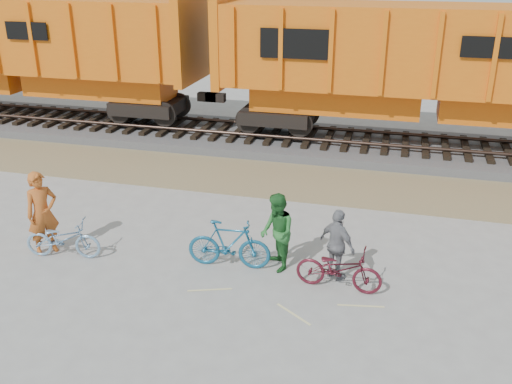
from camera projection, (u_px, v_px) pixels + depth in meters
The scene contains 12 objects.
ground at pixel (267, 277), 11.97m from camera, with size 120.00×120.00×0.00m, color #9E9E99.
gravel_strip at pixel (311, 183), 16.87m from camera, with size 120.00×3.00×0.02m, color #8A7B55.
ballast_bed at pixel (328, 143), 19.94m from camera, with size 120.00×4.00×0.30m, color slate.
track at pixel (329, 135), 19.82m from camera, with size 120.00×2.60×0.24m.
hopper_car_left at pixel (23, 47), 21.61m from camera, with size 14.00×3.13×4.65m.
hopper_car_center at pixel (434, 65), 18.08m from camera, with size 14.00×3.13×4.65m.
bicycle_blue at pixel (63, 239), 12.60m from camera, with size 0.59×1.69×0.89m, color #79A1C4.
bicycle_teal at pixel (229, 244), 12.15m from camera, with size 0.51×1.80×1.08m, color #16587C.
bicycle_maroon at pixel (339, 269), 11.37m from camera, with size 0.60×1.73×0.91m, color #501420.
person_solo at pixel (42, 213), 12.60m from camera, with size 0.70×0.46×1.93m, color #B5561F.
person_man at pixel (277, 233), 11.98m from camera, with size 0.83×0.64×1.70m, color #25692B.
person_woman at pixel (337, 245), 11.63m from camera, with size 0.91×0.38×1.55m, color gray.
Camera 1 is at (2.41, -10.08, 6.24)m, focal length 40.00 mm.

